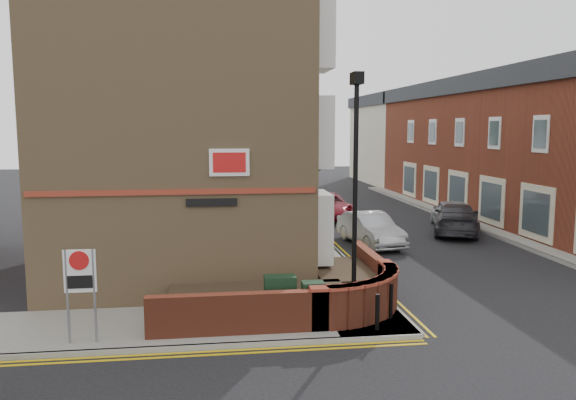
{
  "coord_description": "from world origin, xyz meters",
  "views": [
    {
      "loc": [
        -1.93,
        -12.5,
        5.07
      ],
      "look_at": [
        0.26,
        4.0,
        2.92
      ],
      "focal_mm": 35.0,
      "sensor_mm": 36.0,
      "label": 1
    }
  ],
  "objects_px": {
    "zone_sign": "(80,278)",
    "lamppost": "(355,196)",
    "utility_cabinet_large": "(280,299)",
    "silver_car_near": "(370,229)"
  },
  "relations": [
    {
      "from": "lamppost",
      "to": "zone_sign",
      "type": "height_order",
      "value": "lamppost"
    },
    {
      "from": "utility_cabinet_large",
      "to": "silver_car_near",
      "type": "xyz_separation_m",
      "value": [
        5.07,
        9.46,
        -0.02
      ]
    },
    {
      "from": "utility_cabinet_large",
      "to": "lamppost",
      "type": "bearing_deg",
      "value": -3.01
    },
    {
      "from": "zone_sign",
      "to": "utility_cabinet_large",
      "type": "bearing_deg",
      "value": 9.69
    },
    {
      "from": "utility_cabinet_large",
      "to": "silver_car_near",
      "type": "distance_m",
      "value": 10.73
    },
    {
      "from": "lamppost",
      "to": "zone_sign",
      "type": "xyz_separation_m",
      "value": [
        -6.6,
        -0.7,
        -1.7
      ]
    },
    {
      "from": "zone_sign",
      "to": "silver_car_near",
      "type": "height_order",
      "value": "zone_sign"
    },
    {
      "from": "zone_sign",
      "to": "silver_car_near",
      "type": "xyz_separation_m",
      "value": [
        9.77,
        10.26,
        -0.94
      ]
    },
    {
      "from": "silver_car_near",
      "to": "utility_cabinet_large",
      "type": "bearing_deg",
      "value": -127.29
    },
    {
      "from": "zone_sign",
      "to": "lamppost",
      "type": "bearing_deg",
      "value": 6.07
    }
  ]
}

